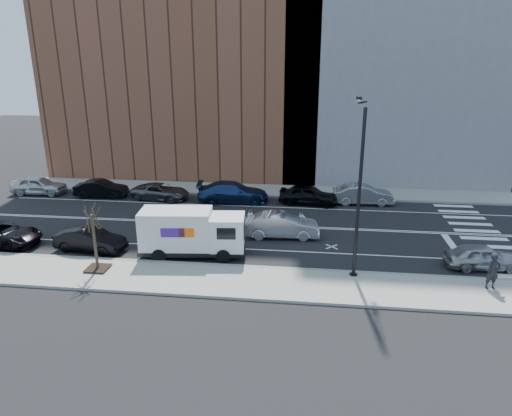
% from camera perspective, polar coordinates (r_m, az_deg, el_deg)
% --- Properties ---
extents(ground, '(120.00, 120.00, 0.00)m').
position_cam_1_polar(ground, '(32.44, -1.43, -2.11)').
color(ground, black).
rests_on(ground, ground).
extents(sidewalk_near, '(44.00, 3.60, 0.15)m').
position_cam_1_polar(sidewalk_near, '(24.46, -4.42, -9.05)').
color(sidewalk_near, gray).
rests_on(sidewalk_near, ground).
extents(sidewalk_far, '(44.00, 3.60, 0.15)m').
position_cam_1_polar(sidewalk_far, '(40.72, 0.34, 2.24)').
color(sidewalk_far, gray).
rests_on(sidewalk_far, ground).
extents(curb_near, '(44.00, 0.25, 0.17)m').
position_cam_1_polar(curb_near, '(26.04, -3.66, -7.24)').
color(curb_near, gray).
rests_on(curb_near, ground).
extents(curb_far, '(44.00, 0.25, 0.17)m').
position_cam_1_polar(curb_far, '(39.00, 0.04, 1.54)').
color(curb_far, gray).
rests_on(curb_far, ground).
extents(crosswalk, '(3.00, 14.00, 0.01)m').
position_cam_1_polar(crosswalk, '(34.15, 26.23, -3.00)').
color(crosswalk, white).
rests_on(crosswalk, ground).
extents(road_markings, '(40.00, 8.60, 0.01)m').
position_cam_1_polar(road_markings, '(32.44, -1.43, -2.11)').
color(road_markings, white).
rests_on(road_markings, ground).
extents(bldg_brick, '(26.00, 10.00, 22.00)m').
position_cam_1_polar(bldg_brick, '(47.37, -8.78, 17.67)').
color(bldg_brick, brown).
rests_on(bldg_brick, ground).
extents(bldg_concrete, '(20.00, 10.00, 26.00)m').
position_cam_1_polar(bldg_concrete, '(46.37, 17.27, 19.57)').
color(bldg_concrete, slate).
rests_on(bldg_concrete, ground).
extents(streetlight, '(0.44, 4.02, 9.34)m').
position_cam_1_polar(streetlight, '(24.14, 12.73, 2.93)').
color(streetlight, black).
rests_on(streetlight, ground).
extents(street_tree, '(1.20, 1.20, 3.75)m').
position_cam_1_polar(street_tree, '(26.42, -19.44, -4.67)').
color(street_tree, black).
rests_on(street_tree, ground).
extents(fedex_van, '(6.40, 2.72, 2.84)m').
position_cam_1_polar(fedex_van, '(27.23, -8.05, -2.99)').
color(fedex_van, black).
rests_on(fedex_van, ground).
extents(far_parked_a, '(4.73, 2.09, 1.59)m').
position_cam_1_polar(far_parked_a, '(43.86, -25.53, 2.58)').
color(far_parked_a, '#BCBDC2').
rests_on(far_parked_a, ground).
extents(far_parked_b, '(4.52, 1.84, 1.46)m').
position_cam_1_polar(far_parked_b, '(40.95, -18.78, 2.30)').
color(far_parked_b, black).
rests_on(far_parked_b, ground).
extents(far_parked_c, '(5.05, 2.81, 1.33)m').
position_cam_1_polar(far_parked_c, '(38.97, -11.86, 2.02)').
color(far_parked_c, '#4C4F54').
rests_on(far_parked_c, ground).
extents(far_parked_d, '(6.02, 3.02, 1.68)m').
position_cam_1_polar(far_parked_d, '(37.43, -2.92, 2.00)').
color(far_parked_d, navy).
rests_on(far_parked_d, ground).
extents(far_parked_e, '(4.92, 2.45, 1.61)m').
position_cam_1_polar(far_parked_e, '(37.00, 6.60, 1.65)').
color(far_parked_e, black).
rests_on(far_parked_e, ground).
extents(far_parked_f, '(4.93, 1.99, 1.59)m').
position_cam_1_polar(far_parked_f, '(37.90, 13.23, 1.67)').
color(far_parked_f, '#9C9CA1').
rests_on(far_parked_f, ground).
extents(driving_sedan, '(5.00, 2.01, 1.62)m').
position_cam_1_polar(driving_sedan, '(30.07, 3.25, -2.17)').
color(driving_sedan, silver).
rests_on(driving_sedan, ground).
extents(near_parked_rear_a, '(4.50, 2.06, 1.43)m').
position_cam_1_polar(near_parked_rear_a, '(29.69, -20.01, -3.75)').
color(near_parked_rear_a, black).
rests_on(near_parked_rear_a, ground).
extents(near_parked_front, '(4.22, 1.98, 1.40)m').
position_cam_1_polar(near_parked_front, '(28.63, 26.46, -5.46)').
color(near_parked_front, '#A8A8AD').
rests_on(near_parked_front, ground).
extents(pedestrian, '(0.78, 0.61, 1.90)m').
position_cam_1_polar(pedestrian, '(25.95, 27.50, -7.03)').
color(pedestrian, black).
rests_on(pedestrian, sidewalk_near).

